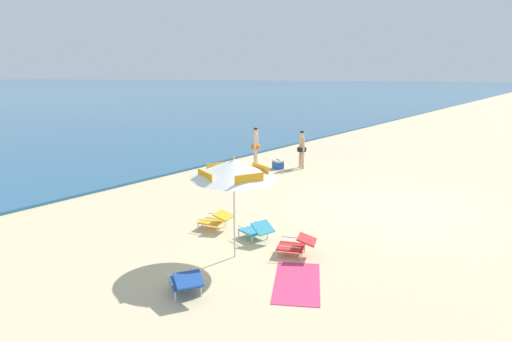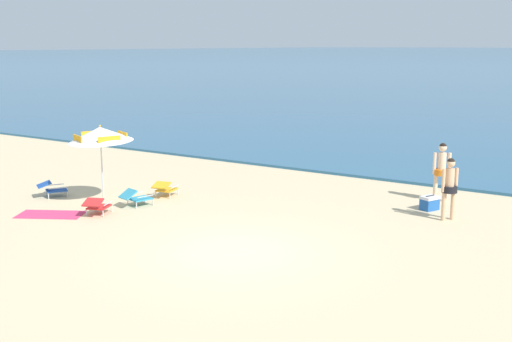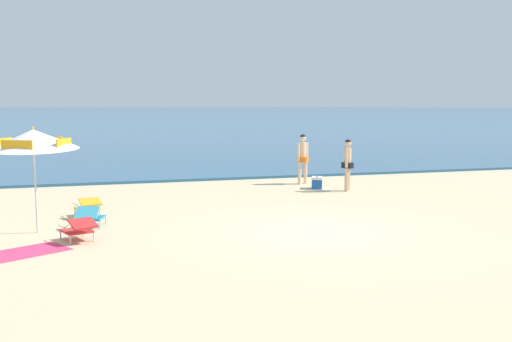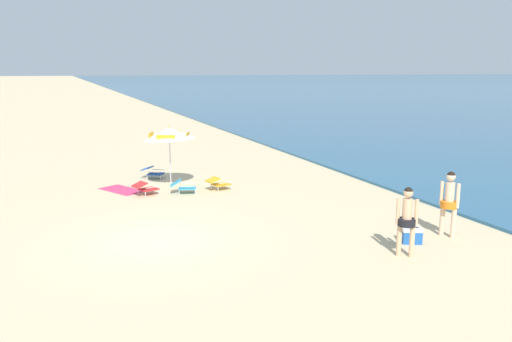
# 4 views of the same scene
# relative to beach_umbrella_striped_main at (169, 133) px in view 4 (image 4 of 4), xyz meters

# --- Properties ---
(ground_plane) EXTENTS (800.00, 800.00, 0.00)m
(ground_plane) POSITION_rel_beach_umbrella_striped_main_xyz_m (5.96, -1.62, -2.07)
(ground_plane) COLOR #D1BA8E
(beach_umbrella_striped_main) EXTENTS (2.36, 2.38, 2.34)m
(beach_umbrella_striped_main) POSITION_rel_beach_umbrella_striped_main_xyz_m (0.00, 0.00, 0.00)
(beach_umbrella_striped_main) COLOR silver
(beach_umbrella_striped_main) RESTS_ON ground
(lounge_chair_under_umbrella) EXTENTS (0.72, 0.96, 0.50)m
(lounge_chair_under_umbrella) POSITION_rel_beach_umbrella_striped_main_xyz_m (1.08, 1.55, -1.79)
(lounge_chair_under_umbrella) COLOR gold
(lounge_chair_under_umbrella) RESTS_ON ground
(lounge_chair_beside_umbrella) EXTENTS (0.90, 1.01, 0.50)m
(lounge_chair_beside_umbrella) POSITION_rel_beach_umbrella_striped_main_xyz_m (-1.86, -0.35, -1.79)
(lounge_chair_beside_umbrella) COLOR #1E4799
(lounge_chair_beside_umbrella) RESTS_ON ground
(lounge_chair_facing_sea) EXTENTS (0.75, 1.00, 0.52)m
(lounge_chair_facing_sea) POSITION_rel_beach_umbrella_striped_main_xyz_m (1.13, 0.22, -1.79)
(lounge_chair_facing_sea) COLOR teal
(lounge_chair_facing_sea) RESTS_ON ground
(lounge_chair_spare_folded) EXTENTS (0.81, 1.00, 0.50)m
(lounge_chair_spare_folded) POSITION_rel_beach_umbrella_striped_main_xyz_m (0.90, -1.10, -1.79)
(lounge_chair_spare_folded) COLOR red
(lounge_chair_spare_folded) RESTS_ON ground
(person_standing_near_shore) EXTENTS (0.49, 0.43, 1.78)m
(person_standing_near_shore) POSITION_rel_beach_umbrella_striped_main_xyz_m (8.42, 5.68, -1.04)
(person_standing_near_shore) COLOR beige
(person_standing_near_shore) RESTS_ON ground
(person_standing_beside) EXTENTS (0.42, 0.42, 1.70)m
(person_standing_beside) POSITION_rel_beach_umbrella_striped_main_xyz_m (9.24, 3.71, -1.08)
(person_standing_beside) COLOR #D8A87F
(person_standing_beside) RESTS_ON ground
(cooler_box) EXTENTS (0.52, 0.59, 0.43)m
(cooler_box) POSITION_rel_beach_umbrella_striped_main_xyz_m (8.49, 4.48, -1.86)
(cooler_box) COLOR #1E56A8
(cooler_box) RESTS_ON ground
(beach_towel) EXTENTS (2.01, 1.66, 0.01)m
(beach_towel) POSITION_rel_beach_umbrella_striped_main_xyz_m (-0.21, -1.79, -2.06)
(beach_towel) COLOR #DB3866
(beach_towel) RESTS_ON ground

